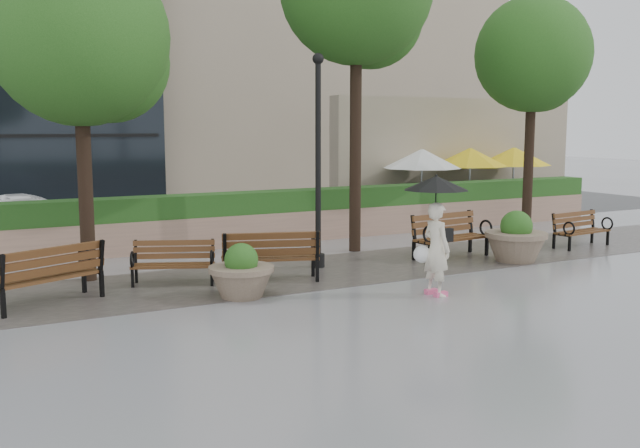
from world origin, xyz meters
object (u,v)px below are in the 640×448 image
bench_2 (270,266)px  planter_left (241,276)px  bench_1 (174,272)px  bench_4 (581,237)px  bench_0 (47,288)px  car_right (32,219)px  pedestrian (436,223)px  lamppost (318,174)px  planter_right (516,242)px  bench_3 (451,245)px

bench_2 → planter_left: 1.40m
bench_1 → bench_4: size_ratio=0.98×
bench_1 → planter_left: planter_left is taller
bench_0 → bench_2: (4.13, -0.07, -0.01)m
car_right → bench_2: bearing=-156.0°
bench_0 → bench_1: (2.37, 0.53, -0.06)m
car_right → pedestrian: 11.25m
bench_4 → lamppost: size_ratio=0.37×
planter_left → bench_1: bearing=115.9°
bench_2 → car_right: size_ratio=0.53×
bench_0 → planter_right: planter_right is taller
pedestrian → car_right: bearing=27.1°
planter_right → planter_left: bearing=-177.7°
bench_3 → bench_2: bearing=177.8°
lamppost → car_right: bearing=128.0°
bench_3 → planter_right: planter_right is taller
planter_right → pedestrian: bearing=-154.1°
bench_1 → planter_left: 1.76m
bench_2 → car_right: 8.06m
bench_0 → bench_4: size_ratio=1.21×
bench_1 → car_right: bearing=128.1°
bench_1 → planter_left: (0.77, -1.58, 0.13)m
bench_1 → pedestrian: 5.07m
bench_0 → planter_right: 9.90m
planter_left → car_right: size_ratio=0.31×
bench_1 → pedestrian: size_ratio=0.78×
bench_1 → lamppost: 3.70m
bench_2 → lamppost: size_ratio=0.44×
bench_3 → bench_1: bearing=171.4°
bench_2 → planter_left: (-1.00, -0.98, 0.08)m
bench_1 → pedestrian: bearing=-14.9°
bench_4 → pedestrian: 6.91m
bench_4 → lamppost: 7.33m
lamppost → pedestrian: bearing=-78.2°
bench_4 → car_right: size_ratio=0.45×
planter_left → lamppost: lamppost is taller
bench_4 → pedestrian: (-6.40, -2.40, 1.05)m
pedestrian → lamppost: bearing=8.3°
bench_3 → planter_left: bearing=-173.3°
bench_3 → pedestrian: (-2.56, -2.76, 1.00)m
bench_2 → bench_3: 4.72m
bench_2 → pedestrian: size_ratio=0.93×
pedestrian → planter_right: bearing=-67.6°
planter_right → bench_0: bearing=175.5°
car_right → bench_1: bearing=-167.1°
planter_right → bench_1: bearing=170.1°
planter_left → planter_right: size_ratio=0.85×
bench_1 → lamppost: (3.24, 0.18, 1.77)m
car_right → lamppost: bearing=-144.2°
lamppost → bench_0: bearing=-172.8°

